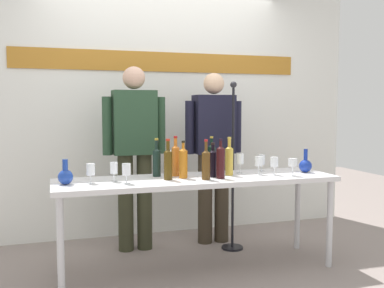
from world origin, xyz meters
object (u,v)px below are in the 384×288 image
at_px(wine_bottle_0, 221,161).
at_px(wine_glass_left_0, 114,168).
at_px(decanter_blue_right, 305,165).
at_px(presenter_left, 135,147).
at_px(wine_glass_left_1, 126,170).
at_px(wine_glass_right_4, 259,162).
at_px(wine_bottle_7, 206,163).
at_px(wine_glass_right_3, 240,159).
at_px(wine_glass_right_2, 293,163).
at_px(wine_bottle_6, 176,159).
at_px(presenter_right, 214,147).
at_px(decanter_blue_left, 65,176).
at_px(wine_bottle_5, 157,161).
at_px(wine_bottle_1, 229,159).
at_px(microphone_stand, 233,193).
at_px(wine_bottle_3, 183,162).
at_px(wine_bottle_8, 213,162).
at_px(wine_glass_left_2, 91,170).
at_px(wine_bottle_4, 168,163).
at_px(wine_glass_right_0, 262,160).
at_px(wine_bottle_2, 211,157).
at_px(wine_glass_right_1, 274,162).
at_px(display_table, 198,185).

xyz_separation_m(wine_bottle_0, wine_glass_left_0, (-0.83, 0.11, -0.04)).
bearing_deg(decanter_blue_right, presenter_left, 153.04).
xyz_separation_m(decanter_blue_right, wine_glass_left_0, (-1.64, 0.03, 0.04)).
relative_size(wine_glass_left_1, wine_glass_right_4, 0.99).
relative_size(wine_bottle_7, wine_glass_right_3, 1.86).
bearing_deg(wine_glass_right_2, wine_bottle_0, 174.55).
relative_size(wine_bottle_6, wine_glass_left_0, 2.20).
bearing_deg(wine_glass_right_3, presenter_right, 93.06).
height_order(wine_bottle_6, wine_glass_right_3, wine_bottle_6).
bearing_deg(wine_glass_left_1, wine_bottle_6, 29.28).
xyz_separation_m(decanter_blue_left, wine_glass_left_0, (0.36, 0.03, 0.04)).
relative_size(wine_bottle_5, wine_bottle_7, 0.99).
relative_size(wine_bottle_1, wine_bottle_6, 0.97).
bearing_deg(wine_glass_left_1, wine_glass_right_2, -1.69).
distance_m(wine_bottle_5, microphone_stand, 0.91).
distance_m(wine_bottle_0, wine_bottle_5, 0.52).
height_order(wine_bottle_5, wine_glass_right_2, wine_bottle_5).
distance_m(presenter_left, wine_glass_right_4, 1.15).
height_order(wine_bottle_3, wine_bottle_5, wine_bottle_5).
relative_size(wine_bottle_3, wine_bottle_7, 0.95).
relative_size(wine_bottle_8, wine_glass_right_3, 1.65).
bearing_deg(presenter_right, wine_bottle_0, -106.39).
distance_m(presenter_left, wine_glass_left_0, 0.73).
bearing_deg(wine_glass_left_2, wine_bottle_4, -0.84).
height_order(presenter_right, wine_glass_right_4, presenter_right).
distance_m(wine_glass_right_0, wine_glass_right_3, 0.24).
height_order(wine_bottle_4, wine_bottle_7, wine_bottle_4).
xyz_separation_m(wine_bottle_2, wine_glass_right_1, (0.45, -0.28, -0.03)).
bearing_deg(wine_glass_left_0, wine_glass_right_1, -3.12).
bearing_deg(wine_bottle_4, display_table, 7.46).
relative_size(wine_bottle_3, wine_glass_right_4, 1.96).
bearing_deg(wine_bottle_3, wine_glass_right_1, -5.27).
distance_m(wine_bottle_5, wine_glass_right_3, 0.72).
height_order(wine_bottle_3, wine_glass_left_0, wine_bottle_3).
height_order(presenter_left, wine_bottle_5, presenter_left).
bearing_deg(wine_bottle_3, presenter_left, 111.93).
xyz_separation_m(wine_glass_right_2, wine_glass_right_3, (-0.35, 0.27, 0.01)).
bearing_deg(wine_glass_left_0, wine_bottle_1, 1.62).
xyz_separation_m(wine_bottle_4, wine_bottle_7, (0.28, -0.08, -0.01)).
height_order(wine_bottle_1, microphone_stand, microphone_stand).
bearing_deg(wine_glass_right_1, wine_bottle_0, -176.03).
height_order(decanter_blue_left, microphone_stand, microphone_stand).
relative_size(wine_bottle_1, wine_glass_left_0, 2.13).
height_order(presenter_right, wine_glass_left_1, presenter_right).
relative_size(wine_bottle_0, wine_bottle_5, 1.01).
height_order(wine_bottle_7, wine_glass_left_1, wine_bottle_7).
bearing_deg(presenter_right, wine_bottle_7, -114.22).
bearing_deg(wine_glass_right_1, wine_glass_left_0, 176.88).
height_order(wine_bottle_8, wine_glass_right_0, wine_bottle_8).
distance_m(presenter_right, wine_bottle_5, 0.86).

